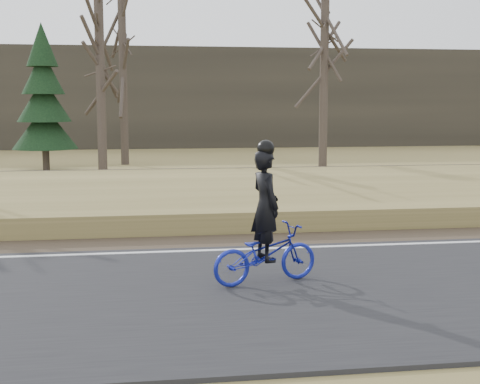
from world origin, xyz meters
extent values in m
plane|color=#97854D|center=(0.00, 0.00, 0.00)|extent=(120.00, 120.00, 0.00)
cube|color=black|center=(0.00, -2.50, 0.03)|extent=(120.00, 6.00, 0.06)
cube|color=silver|center=(0.00, 0.20, 0.07)|extent=(120.00, 0.12, 0.01)
cube|color=#473A2B|center=(0.00, 1.20, 0.02)|extent=(120.00, 1.60, 0.04)
cube|color=#97854D|center=(0.00, 4.20, 0.22)|extent=(120.00, 5.00, 0.44)
cube|color=slate|center=(0.00, 8.00, 0.23)|extent=(120.00, 3.00, 0.45)
cube|color=black|center=(0.00, 8.00, 0.52)|extent=(120.00, 2.40, 0.14)
cube|color=brown|center=(0.00, 7.28, 0.67)|extent=(120.00, 0.07, 0.15)
cube|color=brown|center=(0.00, 8.72, 0.67)|extent=(120.00, 0.07, 0.15)
cube|color=#383328|center=(0.00, 30.00, 3.00)|extent=(120.00, 4.00, 6.00)
imported|color=#162099|center=(-2.47, -2.12, 0.51)|extent=(1.79, 1.04, 0.89)
imported|color=black|center=(-2.47, -2.12, 1.25)|extent=(0.55, 0.70, 1.67)
sphere|color=black|center=(-2.47, -2.12, 2.10)|extent=(0.26, 0.26, 0.26)
cylinder|color=#463B33|center=(-5.03, 18.26, 4.24)|extent=(0.36, 0.36, 8.48)
cylinder|color=#463B33|center=(-5.78, 14.29, 3.30)|extent=(0.36, 0.36, 6.60)
cylinder|color=#463B33|center=(3.47, 16.19, 3.86)|extent=(0.36, 0.36, 7.72)
cylinder|color=#463B33|center=(-8.14, 16.02, 0.60)|extent=(0.28, 0.28, 1.19)
cone|color=#163117|center=(-8.14, 16.02, 1.76)|extent=(2.60, 2.60, 1.74)
cone|color=#163117|center=(-8.14, 16.02, 2.85)|extent=(2.15, 2.15, 1.74)
cone|color=#163117|center=(-8.14, 16.02, 3.95)|extent=(1.70, 1.70, 1.74)
cone|color=#163117|center=(-8.14, 16.02, 5.04)|extent=(1.25, 1.25, 1.74)
camera|label=1|loc=(-4.28, -11.83, 2.80)|focal=50.00mm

